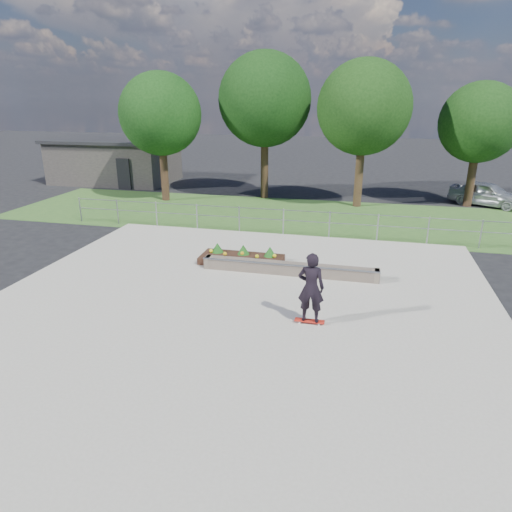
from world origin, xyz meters
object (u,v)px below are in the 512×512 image
at_px(planter_bed, 242,258).
at_px(skateboarder, 311,288).
at_px(parked_car, 487,194).
at_px(grind_ledge, 289,269).

distance_m(planter_bed, skateboarder, 5.20).
bearing_deg(planter_bed, parked_car, 48.48).
distance_m(grind_ledge, skateboarder, 3.67).
height_order(planter_bed, parked_car, parked_car).
height_order(grind_ledge, skateboarder, skateboarder).
relative_size(skateboarder, parked_car, 0.50).
height_order(grind_ledge, parked_car, parked_car).
bearing_deg(parked_car, skateboarder, -176.65).
bearing_deg(grind_ledge, planter_bed, 157.61).
bearing_deg(grind_ledge, skateboarder, -71.60).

